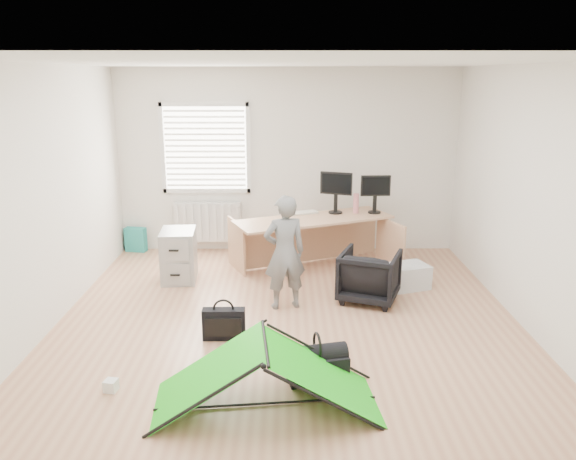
{
  "coord_description": "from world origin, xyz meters",
  "views": [
    {
      "loc": [
        -0.02,
        -5.51,
        2.59
      ],
      "look_at": [
        0.0,
        0.4,
        0.95
      ],
      "focal_mm": 35.0,
      "sensor_mm": 36.0,
      "label": 1
    }
  ],
  "objects_px": {
    "desk": "(313,244)",
    "filing_cabinet": "(179,255)",
    "office_chair": "(369,276)",
    "kite": "(266,374)",
    "thermos": "(356,203)",
    "duffel_bag": "(317,367)",
    "laptop_bag": "(224,324)",
    "monitor_right": "(375,199)",
    "monitor_left": "(336,198)",
    "storage_crate": "(406,276)",
    "person": "(285,253)"
  },
  "relations": [
    {
      "from": "desk",
      "to": "filing_cabinet",
      "type": "bearing_deg",
      "value": 169.03
    },
    {
      "from": "office_chair",
      "to": "kite",
      "type": "distance_m",
      "value": 2.48
    },
    {
      "from": "thermos",
      "to": "duffel_bag",
      "type": "relative_size",
      "value": 0.52
    },
    {
      "from": "laptop_bag",
      "to": "monitor_right",
      "type": "bearing_deg",
      "value": 51.25
    },
    {
      "from": "laptop_bag",
      "to": "duffel_bag",
      "type": "distance_m",
      "value": 1.2
    },
    {
      "from": "office_chair",
      "to": "laptop_bag",
      "type": "relative_size",
      "value": 1.56
    },
    {
      "from": "monitor_left",
      "to": "desk",
      "type": "bearing_deg",
      "value": -117.5
    },
    {
      "from": "laptop_bag",
      "to": "thermos",
      "type": "bearing_deg",
      "value": 55.38
    },
    {
      "from": "filing_cabinet",
      "to": "office_chair",
      "type": "relative_size",
      "value": 1.0
    },
    {
      "from": "monitor_right",
      "to": "office_chair",
      "type": "xyz_separation_m",
      "value": [
        -0.25,
        -1.39,
        -0.62
      ]
    },
    {
      "from": "storage_crate",
      "to": "laptop_bag",
      "type": "distance_m",
      "value": 2.55
    },
    {
      "from": "thermos",
      "to": "kite",
      "type": "relative_size",
      "value": 0.15
    },
    {
      "from": "office_chair",
      "to": "kite",
      "type": "height_order",
      "value": "office_chair"
    },
    {
      "from": "office_chair",
      "to": "monitor_left",
      "type": "bearing_deg",
      "value": -57.09
    },
    {
      "from": "thermos",
      "to": "duffel_bag",
      "type": "distance_m",
      "value": 3.35
    },
    {
      "from": "monitor_left",
      "to": "office_chair",
      "type": "distance_m",
      "value": 1.55
    },
    {
      "from": "filing_cabinet",
      "to": "thermos",
      "type": "bearing_deg",
      "value": 11.82
    },
    {
      "from": "monitor_left",
      "to": "thermos",
      "type": "xyz_separation_m",
      "value": [
        0.29,
        0.01,
        -0.08
      ]
    },
    {
      "from": "office_chair",
      "to": "thermos",
      "type": "bearing_deg",
      "value": -68.69
    },
    {
      "from": "monitor_right",
      "to": "person",
      "type": "xyz_separation_m",
      "value": [
        -1.25,
        -1.59,
        -0.26
      ]
    },
    {
      "from": "desk",
      "to": "duffel_bag",
      "type": "xyz_separation_m",
      "value": [
        -0.1,
        -2.89,
        -0.25
      ]
    },
    {
      "from": "filing_cabinet",
      "to": "duffel_bag",
      "type": "distance_m",
      "value": 3.0
    },
    {
      "from": "office_chair",
      "to": "laptop_bag",
      "type": "bearing_deg",
      "value": 52.92
    },
    {
      "from": "laptop_bag",
      "to": "person",
      "type": "bearing_deg",
      "value": 51.69
    },
    {
      "from": "desk",
      "to": "kite",
      "type": "bearing_deg",
      "value": -122.77
    },
    {
      "from": "person",
      "to": "duffel_bag",
      "type": "relative_size",
      "value": 2.52
    },
    {
      "from": "desk",
      "to": "office_chair",
      "type": "relative_size",
      "value": 3.19
    },
    {
      "from": "person",
      "to": "laptop_bag",
      "type": "bearing_deg",
      "value": 37.28
    },
    {
      "from": "thermos",
      "to": "storage_crate",
      "type": "bearing_deg",
      "value": -62.03
    },
    {
      "from": "filing_cabinet",
      "to": "storage_crate",
      "type": "xyz_separation_m",
      "value": [
        2.89,
        -0.3,
        -0.18
      ]
    },
    {
      "from": "laptop_bag",
      "to": "monitor_left",
      "type": "bearing_deg",
      "value": 60.24
    },
    {
      "from": "duffel_bag",
      "to": "storage_crate",
      "type": "bearing_deg",
      "value": 47.8
    },
    {
      "from": "desk",
      "to": "monitor_right",
      "type": "distance_m",
      "value": 1.07
    },
    {
      "from": "storage_crate",
      "to": "office_chair",
      "type": "bearing_deg",
      "value": -142.22
    },
    {
      "from": "laptop_bag",
      "to": "storage_crate",
      "type": "bearing_deg",
      "value": 32.55
    },
    {
      "from": "duffel_bag",
      "to": "monitor_left",
      "type": "bearing_deg",
      "value": 69.62
    },
    {
      "from": "thermos",
      "to": "kite",
      "type": "distance_m",
      "value": 3.82
    },
    {
      "from": "desk",
      "to": "monitor_right",
      "type": "xyz_separation_m",
      "value": [
        0.86,
        0.29,
        0.56
      ]
    },
    {
      "from": "duffel_bag",
      "to": "desk",
      "type": "bearing_deg",
      "value": 75.1
    },
    {
      "from": "laptop_bag",
      "to": "duffel_bag",
      "type": "height_order",
      "value": "laptop_bag"
    },
    {
      "from": "filing_cabinet",
      "to": "office_chair",
      "type": "bearing_deg",
      "value": -21.06
    },
    {
      "from": "desk",
      "to": "office_chair",
      "type": "xyz_separation_m",
      "value": [
        0.61,
        -1.1,
        -0.06
      ]
    },
    {
      "from": "desk",
      "to": "person",
      "type": "height_order",
      "value": "person"
    },
    {
      "from": "filing_cabinet",
      "to": "monitor_left",
      "type": "distance_m",
      "value": 2.27
    },
    {
      "from": "thermos",
      "to": "office_chair",
      "type": "height_order",
      "value": "thermos"
    },
    {
      "from": "kite",
      "to": "duffel_bag",
      "type": "height_order",
      "value": "kite"
    },
    {
      "from": "monitor_right",
      "to": "person",
      "type": "bearing_deg",
      "value": -130.24
    },
    {
      "from": "monitor_left",
      "to": "kite",
      "type": "xyz_separation_m",
      "value": [
        -0.85,
        -3.59,
        -0.66
      ]
    },
    {
      "from": "filing_cabinet",
      "to": "laptop_bag",
      "type": "bearing_deg",
      "value": -70.53
    },
    {
      "from": "monitor_left",
      "to": "duffel_bag",
      "type": "height_order",
      "value": "monitor_left"
    }
  ]
}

